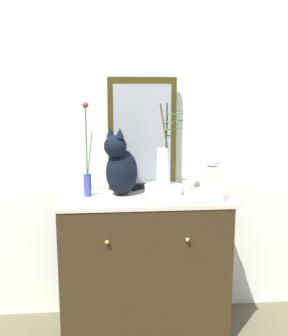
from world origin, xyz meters
TOP-DOWN VIEW (x-y plane):
  - ground_plane at (0.00, 0.00)m, footprint 6.00×6.00m
  - wall_back at (0.00, 0.30)m, footprint 4.40×0.08m
  - sideboard at (0.00, -0.00)m, footprint 1.04×0.47m
  - mirror_leaning at (0.01, 0.20)m, footprint 0.44×0.03m
  - cat_sitting at (-0.14, 0.06)m, footprint 0.37×0.38m
  - vase_slim_green at (-0.34, 0.05)m, footprint 0.06×0.05m
  - bowl_porcelain at (0.12, 0.04)m, footprint 0.23×0.23m
  - vase_glass_clear at (0.13, 0.04)m, footprint 0.18×0.16m
  - jar_lidded_porcelain at (0.39, -0.12)m, footprint 0.11×0.11m
  - candle_pillar at (0.28, 0.06)m, footprint 0.05×0.05m

SIDE VIEW (x-z plane):
  - ground_plane at x=0.00m, z-range 0.00..0.00m
  - sideboard at x=0.00m, z-range 0.00..0.89m
  - bowl_porcelain at x=0.12m, z-range 0.89..0.96m
  - candle_pillar at x=0.28m, z-range 0.89..0.98m
  - jar_lidded_porcelain at x=0.39m, z-range 0.88..1.17m
  - vase_slim_green at x=-0.34m, z-range 0.76..1.33m
  - cat_sitting at x=-0.14m, z-range 0.86..1.28m
  - vase_glass_clear at x=0.13m, z-range 0.85..1.35m
  - mirror_leaning at x=0.01m, z-range 0.89..1.62m
  - wall_back at x=0.00m, z-range 0.00..2.60m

